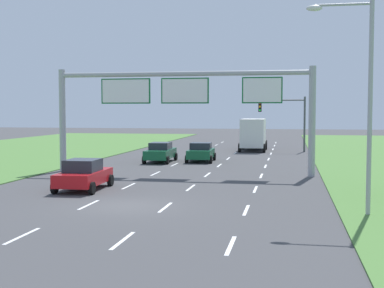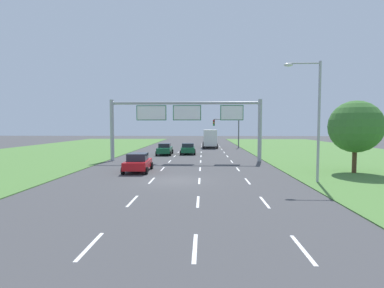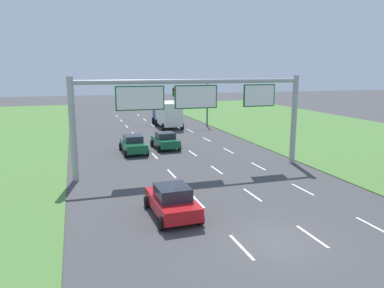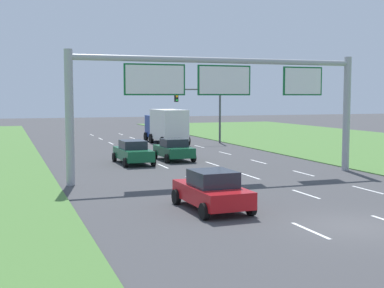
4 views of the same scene
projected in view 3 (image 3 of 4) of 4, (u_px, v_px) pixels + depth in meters
name	position (u px, v px, depth m)	size (l,w,h in m)	color
ground_plane	(278.00, 241.00, 16.45)	(200.00, 200.00, 0.00)	#424244
lane_dashes_inner_left	(162.00, 164.00, 29.97)	(0.14, 68.40, 0.01)	white
lane_dashes_inner_right	(203.00, 161.00, 31.00)	(0.14, 68.40, 0.01)	white
lane_dashes_slip	(242.00, 158.00, 32.03)	(0.14, 68.40, 0.01)	white
car_near_red	(172.00, 201.00, 19.20)	(2.30, 4.27, 1.62)	red
car_lead_silver	(165.00, 140.00, 35.66)	(2.27, 3.97, 1.57)	#145633
car_mid_lane	(133.00, 144.00, 33.88)	(2.15, 4.51, 1.60)	#145633
box_truck	(167.00, 114.00, 48.93)	(2.72, 7.47, 3.32)	navy
sign_gantry	(194.00, 105.00, 26.98)	(17.24, 0.44, 7.00)	#9EA0A5
traffic_light_mast	(193.00, 98.00, 48.43)	(4.76, 0.49, 5.60)	#47494F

